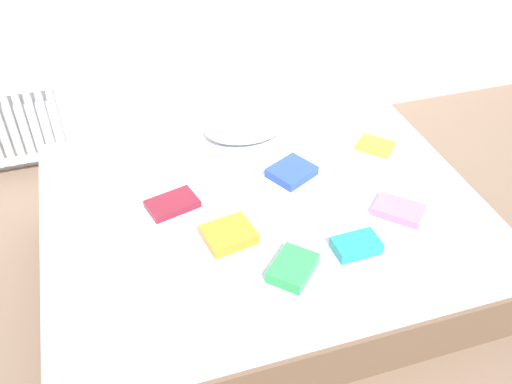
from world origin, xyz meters
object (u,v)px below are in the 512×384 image
textbook_maroon (172,204)px  textbook_yellow (376,146)px  pillow (245,126)px  textbook_orange (229,234)px  radiator (13,127)px  bed (259,234)px  textbook_teal (356,245)px  textbook_white (103,269)px  textbook_pink (399,210)px  textbook_green (293,268)px  textbook_blue (292,172)px

textbook_maroon → textbook_yellow: (1.09, 0.15, -0.00)m
pillow → textbook_orange: pillow is taller
radiator → textbook_maroon: bearing=-56.9°
bed → textbook_teal: size_ratio=10.48×
radiator → textbook_white: 1.55m
pillow → textbook_yellow: pillow is taller
textbook_pink → textbook_green: size_ratio=1.06×
radiator → textbook_teal: bearing=-49.1°
radiator → bed: bearing=-46.0°
pillow → textbook_yellow: bearing=-27.7°
textbook_orange → pillow: bearing=58.5°
textbook_yellow → textbook_maroon: bearing=-126.9°
radiator → textbook_green: (1.14, -1.70, 0.17)m
radiator → pillow: bearing=-29.1°
radiator → textbook_maroon: 1.39m
radiator → textbook_white: bearing=-74.1°
textbook_blue → textbook_green: textbook_green is taller
textbook_maroon → textbook_orange: bearing=-70.0°
pillow → textbook_blue: size_ratio=2.20×
textbook_pink → textbook_yellow: size_ratio=1.18×
textbook_maroon → textbook_pink: bearing=-34.5°
textbook_orange → textbook_white: size_ratio=1.10×
textbook_orange → textbook_blue: (0.40, 0.33, -0.00)m
textbook_teal → textbook_white: bearing=167.9°
textbook_yellow → textbook_blue: bearing=-124.1°
bed → textbook_teal: bearing=-58.8°
bed → textbook_white: size_ratio=10.54×
radiator → textbook_orange: bearing=-56.6°
textbook_pink → textbook_teal: 0.32m
textbook_orange → textbook_green: 0.32m
textbook_blue → textbook_maroon: bearing=157.8°
bed → textbook_green: bearing=-92.0°
radiator → textbook_orange: size_ratio=2.62×
textbook_orange → textbook_green: size_ratio=1.05×
textbook_maroon → textbook_white: textbook_white is taller
textbook_yellow → radiator: bearing=-163.3°
pillow → textbook_maroon: (-0.48, -0.47, -0.04)m
bed → textbook_pink: size_ratio=9.54×
textbook_green → textbook_pink: bearing=-26.7°
textbook_white → textbook_green: size_ratio=0.96×
textbook_pink → bed: bearing=-163.9°
textbook_pink → textbook_teal: bearing=-106.8°
bed → textbook_maroon: textbook_maroon is taller
bed → textbook_blue: bearing=26.3°
textbook_teal → textbook_white: same height
textbook_pink → textbook_yellow: (0.14, 0.49, -0.01)m
textbook_maroon → textbook_teal: (0.68, -0.50, 0.01)m
pillow → textbook_maroon: pillow is taller
pillow → textbook_blue: bearing=-74.8°
textbook_pink → textbook_white: bearing=-136.3°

